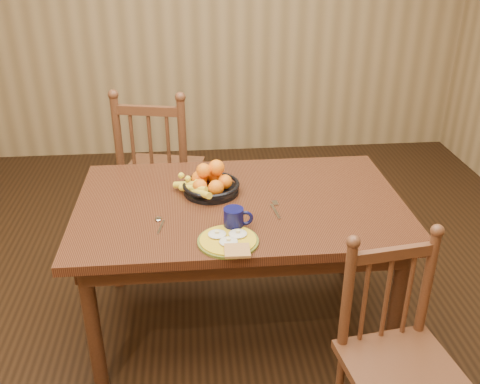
{
  "coord_description": "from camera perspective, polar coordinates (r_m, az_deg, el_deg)",
  "views": [
    {
      "loc": [
        -0.21,
        -2.31,
        1.98
      ],
      "look_at": [
        0.0,
        0.0,
        0.8
      ],
      "focal_mm": 40.0,
      "sensor_mm": 36.0,
      "label": 1
    }
  ],
  "objects": [
    {
      "name": "room",
      "position": [
        2.41,
        0.0,
        11.76
      ],
      "size": [
        4.52,
        5.02,
        2.72
      ],
      "color": "black",
      "rests_on": "ground"
    },
    {
      "name": "chair_near",
      "position": [
        2.27,
        16.46,
        -16.7
      ],
      "size": [
        0.47,
        0.46,
        0.93
      ],
      "rotation": [
        0.0,
        0.0,
        0.14
      ],
      "color": "#452614",
      "rests_on": "ground"
    },
    {
      "name": "juice_glass",
      "position": [
        2.78,
        -3.15,
        1.6
      ],
      "size": [
        0.06,
        0.06,
        0.09
      ],
      "color": "silver",
      "rests_on": "dining_table"
    },
    {
      "name": "spoon",
      "position": [
        2.47,
        -8.61,
        -3.12
      ],
      "size": [
        0.05,
        0.16,
        0.01
      ],
      "rotation": [
        0.0,
        0.0,
        -0.19
      ],
      "color": "silver",
      "rests_on": "dining_table"
    },
    {
      "name": "fruit_bowl",
      "position": [
        2.69,
        -3.27,
        0.92
      ],
      "size": [
        0.32,
        0.32,
        0.17
      ],
      "color": "black",
      "rests_on": "dining_table"
    },
    {
      "name": "dining_table",
      "position": [
        2.67,
        0.0,
        -2.58
      ],
      "size": [
        1.6,
        1.0,
        0.75
      ],
      "color": "black",
      "rests_on": "ground"
    },
    {
      "name": "coffee_mug",
      "position": [
        2.37,
        -0.57,
        -2.85
      ],
      "size": [
        0.13,
        0.09,
        0.1
      ],
      "color": "#0A0B39",
      "rests_on": "dining_table"
    },
    {
      "name": "breakfast_plate",
      "position": [
        2.29,
        -1.22,
        -5.22
      ],
      "size": [
        0.26,
        0.29,
        0.04
      ],
      "color": "#59601E",
      "rests_on": "dining_table"
    },
    {
      "name": "fork",
      "position": [
        2.56,
        3.78,
        -1.77
      ],
      "size": [
        0.04,
        0.18,
        0.0
      ],
      "rotation": [
        0.0,
        0.0,
        0.12
      ],
      "color": "silver",
      "rests_on": "dining_table"
    },
    {
      "name": "chair_far",
      "position": [
        3.53,
        -8.51,
        2.23
      ],
      "size": [
        0.58,
        0.56,
        1.08
      ],
      "rotation": [
        0.0,
        0.0,
        2.92
      ],
      "color": "#452614",
      "rests_on": "ground"
    }
  ]
}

